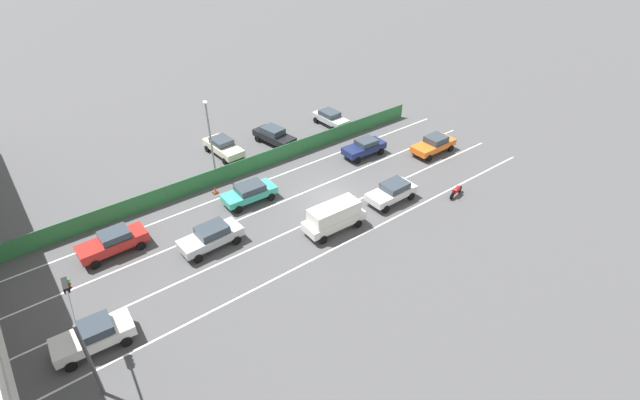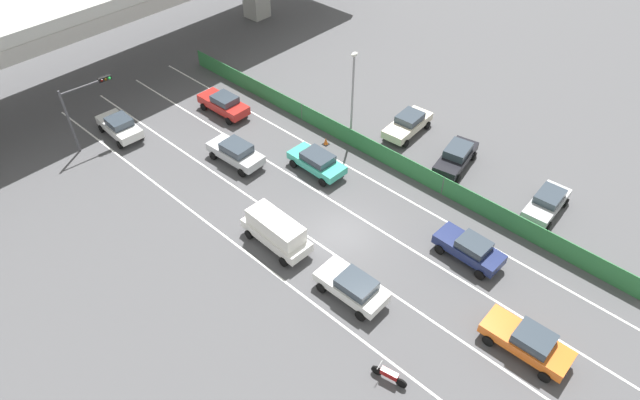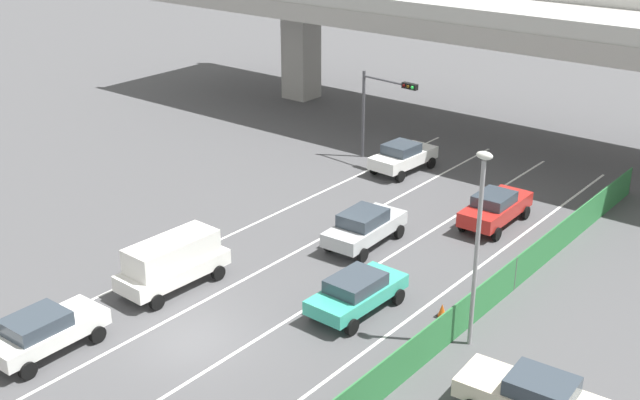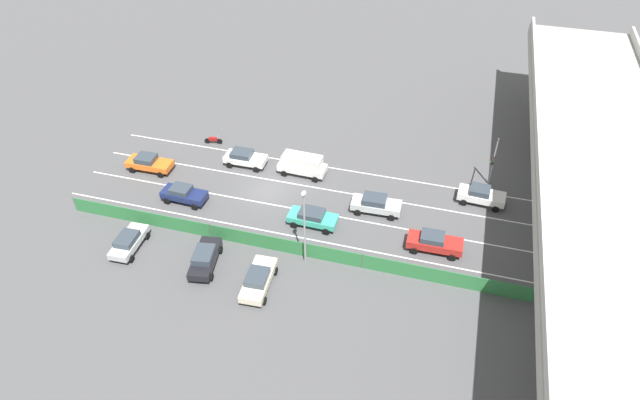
# 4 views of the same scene
# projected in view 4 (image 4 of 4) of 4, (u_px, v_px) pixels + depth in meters

# --- Properties ---
(ground_plane) EXTENTS (300.00, 300.00, 0.00)m
(ground_plane) POSITION_uv_depth(u_px,v_px,m) (268.00, 191.00, 53.33)
(ground_plane) COLOR #4C4C4F
(lane_line_left_edge) EXTENTS (0.14, 44.44, 0.01)m
(lane_line_left_edge) POSITION_uv_depth(u_px,v_px,m) (324.00, 167.00, 56.45)
(lane_line_left_edge) COLOR silver
(lane_line_left_edge) RESTS_ON ground
(lane_line_mid_left) EXTENTS (0.14, 44.44, 0.01)m
(lane_line_mid_left) POSITION_uv_depth(u_px,v_px,m) (315.00, 187.00, 53.78)
(lane_line_mid_left) COLOR silver
(lane_line_mid_left) RESTS_ON ground
(lane_line_mid_right) EXTENTS (0.14, 44.44, 0.01)m
(lane_line_mid_right) POSITION_uv_depth(u_px,v_px,m) (304.00, 210.00, 51.10)
(lane_line_mid_right) COLOR silver
(lane_line_mid_right) RESTS_ON ground
(lane_line_right_edge) EXTENTS (0.14, 44.44, 0.01)m
(lane_line_right_edge) POSITION_uv_depth(u_px,v_px,m) (292.00, 236.00, 48.43)
(lane_line_right_edge) COLOR silver
(lane_line_right_edge) RESTS_ON ground
(elevated_overpass) EXTENTS (57.71, 11.20, 8.92)m
(elevated_overpass) POSITION_uv_depth(u_px,v_px,m) (607.00, 180.00, 42.81)
(elevated_overpass) COLOR #A09E99
(elevated_overpass) RESTS_ON ground
(green_fence) EXTENTS (0.10, 40.54, 1.50)m
(green_fence) POSITION_uv_depth(u_px,v_px,m) (284.00, 246.00, 46.40)
(green_fence) COLOR #2D753D
(green_fence) RESTS_ON ground
(car_van_white) EXTENTS (2.15, 4.84, 2.16)m
(car_van_white) POSITION_uv_depth(u_px,v_px,m) (302.00, 164.00, 54.71)
(car_van_white) COLOR silver
(car_van_white) RESTS_ON ground
(car_sedan_silver) EXTENTS (2.16, 4.59, 1.69)m
(car_sedan_silver) POSITION_uv_depth(u_px,v_px,m) (376.00, 204.00, 50.39)
(car_sedan_silver) COLOR #B7BABC
(car_sedan_silver) RESTS_ON ground
(car_hatchback_white) EXTENTS (2.09, 4.28, 1.60)m
(car_hatchback_white) POSITION_uv_depth(u_px,v_px,m) (245.00, 158.00, 56.15)
(car_hatchback_white) COLOR silver
(car_hatchback_white) RESTS_ON ground
(car_taxi_teal) EXTENTS (2.13, 4.44, 1.55)m
(car_taxi_teal) POSITION_uv_depth(u_px,v_px,m) (313.00, 217.00, 49.04)
(car_taxi_teal) COLOR teal
(car_taxi_teal) RESTS_ON ground
(car_sedan_white) EXTENTS (2.26, 4.40, 1.69)m
(car_sedan_white) POSITION_uv_depth(u_px,v_px,m) (481.00, 195.00, 51.41)
(car_sedan_white) COLOR white
(car_sedan_white) RESTS_ON ground
(car_sedan_red) EXTENTS (2.04, 4.68, 1.69)m
(car_sedan_red) POSITION_uv_depth(u_px,v_px,m) (434.00, 242.00, 46.49)
(car_sedan_red) COLOR red
(car_sedan_red) RESTS_ON ground
(car_sedan_navy) EXTENTS (2.06, 4.28, 1.59)m
(car_sedan_navy) POSITION_uv_depth(u_px,v_px,m) (184.00, 194.00, 51.61)
(car_sedan_navy) COLOR navy
(car_sedan_navy) RESTS_ON ground
(car_taxi_orange) EXTENTS (2.12, 4.63, 1.63)m
(car_taxi_orange) POSITION_uv_depth(u_px,v_px,m) (149.00, 163.00, 55.48)
(car_taxi_orange) COLOR orange
(car_taxi_orange) RESTS_ON ground
(motorcycle) EXTENTS (0.65, 1.93, 0.93)m
(motorcycle) POSITION_uv_depth(u_px,v_px,m) (213.00, 140.00, 59.47)
(motorcycle) COLOR black
(motorcycle) RESTS_ON ground
(parked_wagon_silver) EXTENTS (4.30, 2.09, 1.53)m
(parked_wagon_silver) POSITION_uv_depth(u_px,v_px,m) (129.00, 241.00, 46.64)
(parked_wagon_silver) COLOR #B2B5B7
(parked_wagon_silver) RESTS_ON ground
(parked_sedan_dark) EXTENTS (4.83, 2.58, 1.68)m
(parked_sedan_dark) POSITION_uv_depth(u_px,v_px,m) (205.00, 258.00, 45.07)
(parked_sedan_dark) COLOR black
(parked_sedan_dark) RESTS_ON ground
(parked_sedan_cream) EXTENTS (4.79, 2.29, 1.63)m
(parked_sedan_cream) POSITION_uv_depth(u_px,v_px,m) (258.00, 279.00, 43.25)
(parked_sedan_cream) COLOR beige
(parked_sedan_cream) RESTS_ON ground
(traffic_light) EXTENTS (3.92, 0.72, 5.21)m
(traffic_light) POSITION_uv_depth(u_px,v_px,m) (493.00, 160.00, 50.91)
(traffic_light) COLOR #47474C
(traffic_light) RESTS_ON ground
(street_lamp) EXTENTS (0.60, 0.36, 7.40)m
(street_lamp) POSITION_uv_depth(u_px,v_px,m) (304.00, 221.00, 43.20)
(street_lamp) COLOR gray
(street_lamp) RESTS_ON ground
(traffic_cone) EXTENTS (0.47, 0.47, 0.57)m
(traffic_cone) POSITION_uv_depth(u_px,v_px,m) (323.00, 247.00, 46.96)
(traffic_cone) COLOR orange
(traffic_cone) RESTS_ON ground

